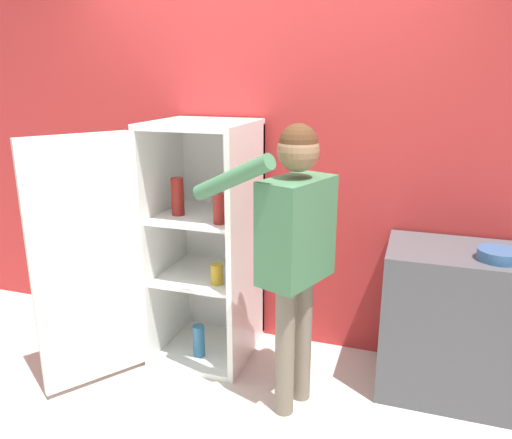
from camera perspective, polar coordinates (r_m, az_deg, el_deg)
ground_plane at (r=3.06m, az=-5.87°, el=-20.91°), size 12.00×12.00×0.00m
wall_back at (r=3.40m, az=0.31°, el=6.65°), size 7.00×0.06×2.55m
refrigerator at (r=3.25m, az=-8.15°, el=-2.90°), size 1.00×1.15×1.57m
person at (r=2.63m, az=4.46°, el=-1.93°), size 0.74×0.53×1.61m
counter at (r=3.19m, az=21.33°, el=-10.87°), size 0.77×0.55×0.90m
bowl at (r=2.93m, az=26.00°, el=-3.66°), size 0.22×0.22×0.06m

